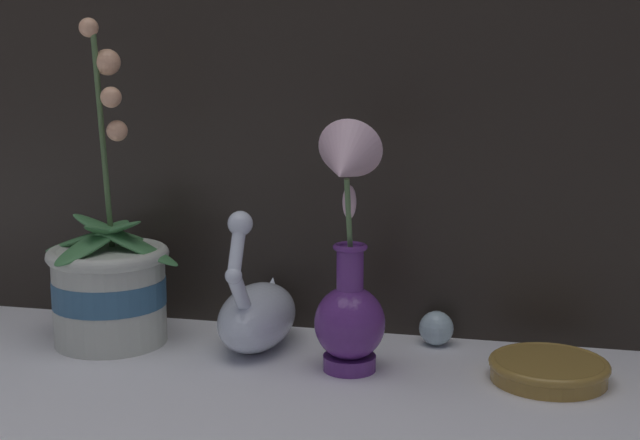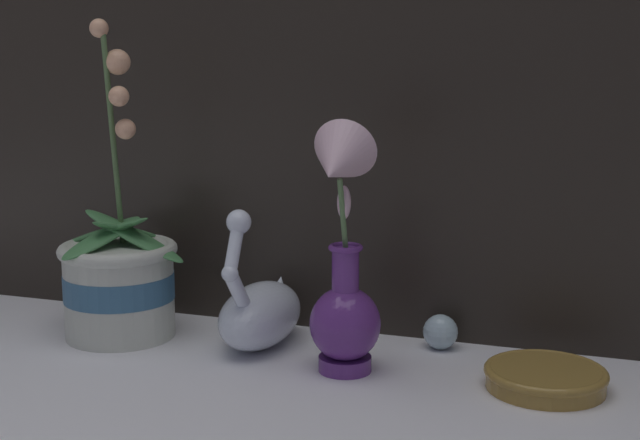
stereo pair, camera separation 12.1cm
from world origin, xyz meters
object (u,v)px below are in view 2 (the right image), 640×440
at_px(glass_sphere, 440,332).
at_px(amber_dish, 546,377).
at_px(swan_figurine, 260,311).
at_px(blue_vase, 343,272).
at_px(orchid_potted_plant, 119,277).

xyz_separation_m(glass_sphere, amber_dish, (0.16, -0.11, -0.01)).
relative_size(swan_figurine, glass_sphere, 4.34).
bearing_deg(blue_vase, swan_figurine, 153.33).
bearing_deg(orchid_potted_plant, blue_vase, -7.44).
xyz_separation_m(blue_vase, glass_sphere, (0.10, 0.14, -0.11)).
bearing_deg(swan_figurine, glass_sphere, 15.40).
relative_size(orchid_potted_plant, blue_vase, 1.38).
distance_m(glass_sphere, amber_dish, 0.19).
bearing_deg(glass_sphere, blue_vase, -125.63).
relative_size(orchid_potted_plant, glass_sphere, 9.25).
bearing_deg(glass_sphere, amber_dish, -35.41).
bearing_deg(amber_dish, swan_figurine, 174.02).
bearing_deg(orchid_potted_plant, amber_dish, -1.47).
bearing_deg(orchid_potted_plant, glass_sphere, 11.58).
height_order(swan_figurine, amber_dish, swan_figurine).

